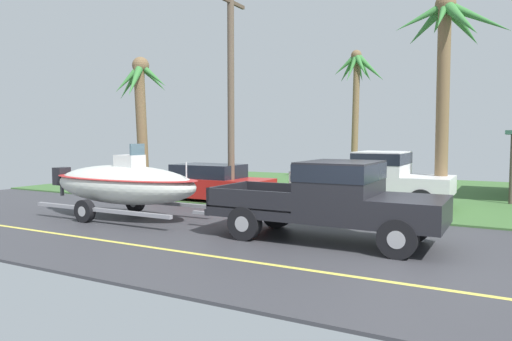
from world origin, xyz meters
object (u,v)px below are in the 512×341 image
(pickup_truck_towing, at_px, (339,197))
(boat_on_trailer, at_px, (123,184))
(palm_tree_near_left, at_px, (447,51))
(parked_pickup_background, at_px, (381,177))
(palm_tree_near_right, at_px, (141,99))
(utility_pole, at_px, (231,91))
(parked_sedan_near, at_px, (212,183))
(palm_tree_mid, at_px, (358,83))

(pickup_truck_towing, xyz_separation_m, boat_on_trailer, (-6.63, -0.00, -0.01))
(palm_tree_near_left, bearing_deg, parked_pickup_background, -168.27)
(palm_tree_near_right, xyz_separation_m, utility_pole, (4.72, -0.58, 0.05))
(palm_tree_near_left, relative_size, palm_tree_near_right, 1.23)
(palm_tree_near_left, height_order, utility_pole, utility_pole)
(boat_on_trailer, xyz_separation_m, parked_sedan_near, (0.26, 4.34, -0.35))
(pickup_truck_towing, relative_size, boat_on_trailer, 0.89)
(utility_pole, bearing_deg, palm_tree_mid, 81.07)
(parked_sedan_near, xyz_separation_m, palm_tree_near_left, (7.87, 1.88, 4.51))
(palm_tree_near_left, height_order, palm_tree_near_right, palm_tree_near_left)
(palm_tree_mid, bearing_deg, palm_tree_near_right, -123.52)
(palm_tree_near_right, distance_m, palm_tree_mid, 11.48)
(parked_pickup_background, bearing_deg, palm_tree_mid, 111.76)
(parked_pickup_background, bearing_deg, palm_tree_near_right, -173.06)
(pickup_truck_towing, bearing_deg, boat_on_trailer, -180.00)
(pickup_truck_towing, relative_size, palm_tree_near_left, 0.80)
(boat_on_trailer, bearing_deg, palm_tree_mid, 78.63)
(parked_sedan_near, height_order, palm_tree_near_right, palm_tree_near_right)
(boat_on_trailer, height_order, palm_tree_near_left, palm_tree_near_left)
(palm_tree_mid, bearing_deg, boat_on_trailer, -101.37)
(parked_pickup_background, xyz_separation_m, palm_tree_near_left, (1.95, 0.41, 4.13))
(pickup_truck_towing, bearing_deg, palm_tree_near_right, 155.33)
(parked_sedan_near, relative_size, palm_tree_near_right, 0.77)
(palm_tree_near_left, bearing_deg, pickup_truck_towing, -103.55)
(parked_sedan_near, bearing_deg, pickup_truck_towing, -34.24)
(pickup_truck_towing, distance_m, parked_pickup_background, 5.82)
(boat_on_trailer, relative_size, palm_tree_near_left, 0.90)
(pickup_truck_towing, height_order, palm_tree_mid, palm_tree_mid)
(boat_on_trailer, height_order, utility_pole, utility_pole)
(palm_tree_near_left, xyz_separation_m, palm_tree_mid, (-5.28, 7.93, 0.04))
(utility_pole, bearing_deg, palm_tree_near_right, 173.04)
(palm_tree_mid, bearing_deg, utility_pole, -98.93)
(pickup_truck_towing, relative_size, parked_pickup_background, 1.01)
(palm_tree_near_right, bearing_deg, utility_pole, -6.96)
(pickup_truck_towing, distance_m, parked_sedan_near, 7.71)
(boat_on_trailer, bearing_deg, pickup_truck_towing, 0.00)
(pickup_truck_towing, height_order, utility_pole, utility_pole)
(boat_on_trailer, xyz_separation_m, utility_pole, (1.26, 4.06, 2.99))
(parked_pickup_background, height_order, parked_sedan_near, parked_pickup_background)
(pickup_truck_towing, height_order, parked_sedan_near, pickup_truck_towing)
(palm_tree_near_right, bearing_deg, palm_tree_near_left, 7.76)
(parked_pickup_background, height_order, palm_tree_mid, palm_tree_mid)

